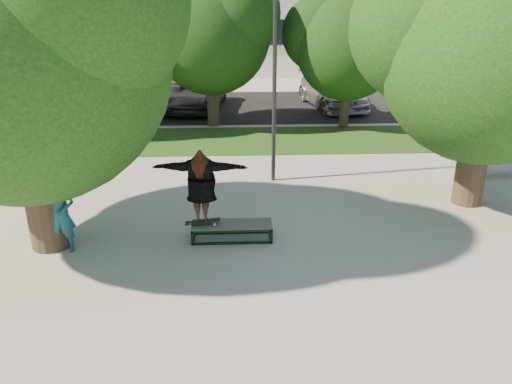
{
  "coord_description": "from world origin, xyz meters",
  "views": [
    {
      "loc": [
        -0.17,
        -9.02,
        5.1
      ],
      "look_at": [
        0.28,
        0.6,
        1.34
      ],
      "focal_mm": 35.0,
      "sensor_mm": 36.0,
      "label": 1
    }
  ],
  "objects_px": {
    "tree_right": "(487,43)",
    "lamppost": "(275,73)",
    "grind_box": "(232,231)",
    "car_grey": "(195,93)",
    "tree_left": "(15,36)",
    "car_silver_b": "(332,91)",
    "bystander": "(60,214)",
    "car_silver_a": "(57,100)",
    "car_dark": "(169,95)"
  },
  "relations": [
    {
      "from": "tree_right",
      "to": "car_silver_a",
      "type": "relative_size",
      "value": 1.57
    },
    {
      "from": "car_silver_a",
      "to": "car_dark",
      "type": "height_order",
      "value": "car_silver_a"
    },
    {
      "from": "car_silver_b",
      "to": "tree_left",
      "type": "bearing_deg",
      "value": -131.72
    },
    {
      "from": "grind_box",
      "to": "car_grey",
      "type": "xyz_separation_m",
      "value": [
        -1.76,
        14.37,
        0.58
      ]
    },
    {
      "from": "tree_left",
      "to": "lamppost",
      "type": "xyz_separation_m",
      "value": [
        5.29,
        3.91,
        -1.27
      ]
    },
    {
      "from": "lamppost",
      "to": "car_grey",
      "type": "distance_m",
      "value": 11.19
    },
    {
      "from": "bystander",
      "to": "car_dark",
      "type": "bearing_deg",
      "value": 85.26
    },
    {
      "from": "tree_right",
      "to": "car_silver_a",
      "type": "height_order",
      "value": "tree_right"
    },
    {
      "from": "tree_right",
      "to": "tree_left",
      "type": "bearing_deg",
      "value": -168.97
    },
    {
      "from": "tree_right",
      "to": "lamppost",
      "type": "xyz_separation_m",
      "value": [
        -4.92,
        1.92,
        -0.94
      ]
    },
    {
      "from": "tree_right",
      "to": "lamppost",
      "type": "distance_m",
      "value": 5.36
    },
    {
      "from": "bystander",
      "to": "car_silver_b",
      "type": "bearing_deg",
      "value": 57.6
    },
    {
      "from": "grind_box",
      "to": "car_silver_b",
      "type": "height_order",
      "value": "car_silver_b"
    },
    {
      "from": "car_silver_a",
      "to": "tree_left",
      "type": "bearing_deg",
      "value": -81.73
    },
    {
      "from": "lamppost",
      "to": "car_grey",
      "type": "height_order",
      "value": "lamppost"
    },
    {
      "from": "car_grey",
      "to": "car_silver_a",
      "type": "bearing_deg",
      "value": -163.49
    },
    {
      "from": "car_dark",
      "to": "lamppost",
      "type": "bearing_deg",
      "value": -57.4
    },
    {
      "from": "lamppost",
      "to": "car_silver_b",
      "type": "distance_m",
      "value": 11.56
    },
    {
      "from": "tree_right",
      "to": "bystander",
      "type": "distance_m",
      "value": 10.54
    },
    {
      "from": "lamppost",
      "to": "car_dark",
      "type": "height_order",
      "value": "lamppost"
    },
    {
      "from": "tree_right",
      "to": "car_grey",
      "type": "relative_size",
      "value": 1.18
    },
    {
      "from": "lamppost",
      "to": "car_dark",
      "type": "relative_size",
      "value": 1.45
    },
    {
      "from": "bystander",
      "to": "car_silver_a",
      "type": "bearing_deg",
      "value": 105.68
    },
    {
      "from": "car_grey",
      "to": "tree_right",
      "type": "bearing_deg",
      "value": -51.95
    },
    {
      "from": "tree_right",
      "to": "car_grey",
      "type": "distance_m",
      "value": 15.11
    },
    {
      "from": "tree_right",
      "to": "lamppost",
      "type": "relative_size",
      "value": 1.07
    },
    {
      "from": "tree_right",
      "to": "lamppost",
      "type": "height_order",
      "value": "tree_right"
    },
    {
      "from": "grind_box",
      "to": "bystander",
      "type": "relative_size",
      "value": 1.05
    },
    {
      "from": "tree_right",
      "to": "car_dark",
      "type": "xyz_separation_m",
      "value": [
        -9.17,
        12.22,
        -3.4
      ]
    },
    {
      "from": "tree_left",
      "to": "car_silver_b",
      "type": "relative_size",
      "value": 1.3
    },
    {
      "from": "tree_right",
      "to": "car_silver_b",
      "type": "bearing_deg",
      "value": 95.23
    },
    {
      "from": "tree_left",
      "to": "car_silver_a",
      "type": "xyz_separation_m",
      "value": [
        -3.98,
        13.21,
        -3.72
      ]
    },
    {
      "from": "tree_right",
      "to": "car_silver_a",
      "type": "xyz_separation_m",
      "value": [
        -14.19,
        11.22,
        -3.39
      ]
    },
    {
      "from": "tree_left",
      "to": "car_dark",
      "type": "distance_m",
      "value": 14.73
    },
    {
      "from": "car_silver_a",
      "to": "tree_right",
      "type": "bearing_deg",
      "value": -46.83
    },
    {
      "from": "tree_left",
      "to": "bystander",
      "type": "height_order",
      "value": "tree_left"
    },
    {
      "from": "tree_right",
      "to": "car_silver_b",
      "type": "distance_m",
      "value": 13.07
    },
    {
      "from": "tree_left",
      "to": "tree_right",
      "type": "relative_size",
      "value": 1.09
    },
    {
      "from": "car_grey",
      "to": "tree_left",
      "type": "bearing_deg",
      "value": -93.47
    },
    {
      "from": "car_dark",
      "to": "car_silver_a",
      "type": "bearing_deg",
      "value": -158.51
    },
    {
      "from": "car_grey",
      "to": "car_silver_b",
      "type": "xyz_separation_m",
      "value": [
        6.77,
        0.16,
        0.03
      ]
    },
    {
      "from": "car_dark",
      "to": "grind_box",
      "type": "bearing_deg",
      "value": -67.8
    },
    {
      "from": "grind_box",
      "to": "car_grey",
      "type": "bearing_deg",
      "value": 96.99
    },
    {
      "from": "bystander",
      "to": "car_dark",
      "type": "xyz_separation_m",
      "value": [
        0.59,
        14.55,
        -0.16
      ]
    },
    {
      "from": "lamppost",
      "to": "car_silver_b",
      "type": "height_order",
      "value": "lamppost"
    },
    {
      "from": "car_dark",
      "to": "car_grey",
      "type": "relative_size",
      "value": 0.76
    },
    {
      "from": "tree_left",
      "to": "lamppost",
      "type": "relative_size",
      "value": 1.16
    },
    {
      "from": "lamppost",
      "to": "car_silver_a",
      "type": "distance_m",
      "value": 13.36
    },
    {
      "from": "car_silver_a",
      "to": "car_grey",
      "type": "relative_size",
      "value": 0.75
    },
    {
      "from": "bystander",
      "to": "car_grey",
      "type": "bearing_deg",
      "value": 80.47
    }
  ]
}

